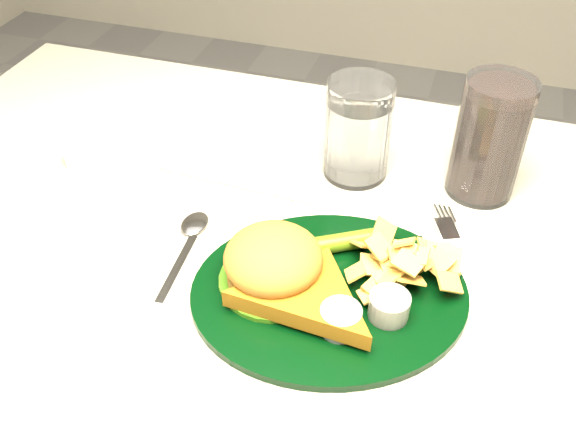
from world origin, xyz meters
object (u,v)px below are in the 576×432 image
dinner_plate (330,273)px  water_glass (358,130)px  fork_napkin (433,270)px  cola_glass (490,139)px

dinner_plate → water_glass: size_ratio=2.22×
water_glass → fork_napkin: water_glass is taller
dinner_plate → fork_napkin: (0.10, 0.07, -0.03)m
dinner_plate → cola_glass: size_ratio=1.89×
water_glass → cola_glass: cola_glass is taller
water_glass → fork_napkin: bearing=-51.7°
water_glass → fork_napkin: 0.21m
cola_glass → dinner_plate: bearing=-119.8°
water_glass → cola_glass: (0.16, 0.01, 0.01)m
dinner_plate → water_glass: water_glass is taller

